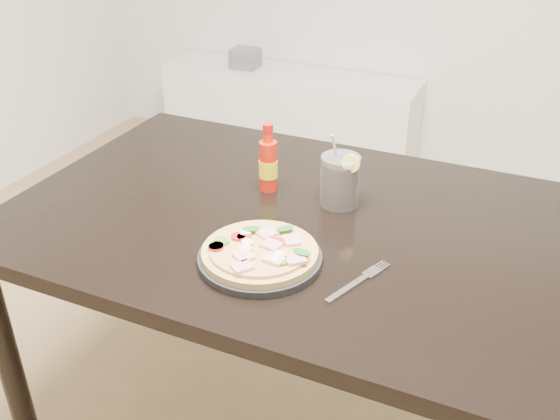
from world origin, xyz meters
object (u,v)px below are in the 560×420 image
at_px(hot_sauce_bottle, 268,164).
at_px(fork, 360,280).
at_px(pizza, 260,251).
at_px(cola_cup, 340,181).
at_px(plate, 260,258).
at_px(dining_table, 300,246).
at_px(media_console, 289,117).

height_order(hot_sauce_bottle, fork, hot_sauce_bottle).
height_order(pizza, cola_cup, cola_cup).
relative_size(plate, pizza, 1.07).
bearing_deg(fork, cola_cup, 138.20).
relative_size(dining_table, media_console, 1.00).
relative_size(hot_sauce_bottle, media_console, 0.13).
distance_m(dining_table, hot_sauce_bottle, 0.22).
bearing_deg(dining_table, plate, -91.58).
height_order(dining_table, cola_cup, cola_cup).
distance_m(cola_cup, fork, 0.33).
bearing_deg(plate, cola_cup, 78.02).
height_order(plate, pizza, pizza).
bearing_deg(hot_sauce_bottle, pizza, -67.83).
height_order(dining_table, plate, plate).
relative_size(plate, hot_sauce_bottle, 1.47).
distance_m(hot_sauce_bottle, fork, 0.45).
bearing_deg(dining_table, hot_sauce_bottle, 143.58).
xyz_separation_m(pizza, cola_cup, (0.07, 0.31, 0.03)).
bearing_deg(hot_sauce_bottle, dining_table, -36.42).
xyz_separation_m(plate, cola_cup, (0.07, 0.31, 0.05)).
bearing_deg(plate, media_console, 111.90).
distance_m(dining_table, media_console, 2.01).
relative_size(hot_sauce_bottle, cola_cup, 0.97).
bearing_deg(pizza, fork, 5.06).
xyz_separation_m(plate, pizza, (0.00, -0.00, 0.02)).
xyz_separation_m(cola_cup, media_console, (-0.87, 1.69, -0.56)).
distance_m(plate, fork, 0.22).
distance_m(hot_sauce_bottle, cola_cup, 0.19).
height_order(pizza, fork, pizza).
bearing_deg(pizza, dining_table, 88.67).
distance_m(dining_table, fork, 0.30).
distance_m(fork, media_console, 2.29).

